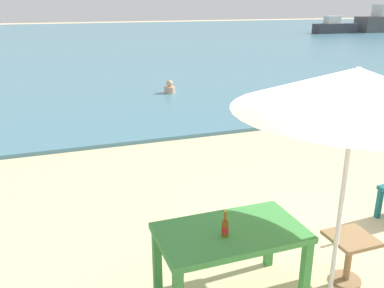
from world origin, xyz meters
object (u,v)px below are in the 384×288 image
object	(u,v)px
beer_bottle_amber	(225,227)
side_table_wood	(349,252)
swimmer_person	(170,88)
patio_umbrella	(356,89)
boat_sailboat	(334,27)
picnic_table_green	(230,240)

from	to	relation	value
beer_bottle_amber	side_table_wood	distance (m)	1.46
swimmer_person	patio_umbrella	bearing A→B (deg)	-97.53
swimmer_person	boat_sailboat	xyz separation A→B (m)	(21.52, 19.70, 0.38)
beer_bottle_amber	boat_sailboat	world-z (taller)	boat_sailboat
side_table_wood	boat_sailboat	bearing A→B (deg)	52.36
patio_umbrella	side_table_wood	bearing A→B (deg)	26.79
patio_umbrella	boat_sailboat	bearing A→B (deg)	52.11
patio_umbrella	boat_sailboat	world-z (taller)	patio_umbrella
beer_bottle_amber	side_table_wood	world-z (taller)	beer_bottle_amber
boat_sailboat	picnic_table_green	bearing A→B (deg)	-129.36
picnic_table_green	swimmer_person	size ratio (longest dim) A/B	3.41
swimmer_person	boat_sailboat	size ratio (longest dim) A/B	0.10
boat_sailboat	patio_umbrella	bearing A→B (deg)	-127.89
swimmer_person	boat_sailboat	bearing A→B (deg)	42.47
beer_bottle_amber	swimmer_person	distance (m)	9.58
patio_umbrella	boat_sailboat	xyz separation A→B (m)	(22.79, 29.29, -1.50)
picnic_table_green	swimmer_person	bearing A→B (deg)	76.59
side_table_wood	picnic_table_green	bearing A→B (deg)	170.94
picnic_table_green	boat_sailboat	xyz separation A→B (m)	(23.72, 28.91, -0.04)
picnic_table_green	patio_umbrella	world-z (taller)	patio_umbrella
boat_sailboat	side_table_wood	bearing A→B (deg)	-127.64
patio_umbrella	swimmer_person	distance (m)	9.85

